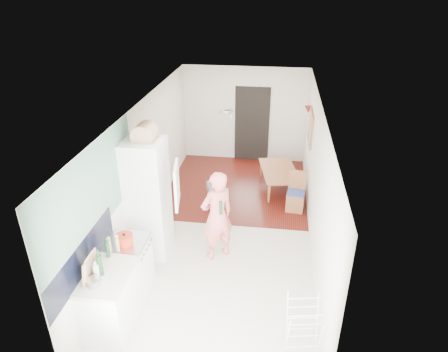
% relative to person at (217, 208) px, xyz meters
% --- Properties ---
extents(room_shell, '(3.20, 7.00, 2.50)m').
position_rel_person_xyz_m(room_shell, '(0.07, 0.78, 0.27)').
color(room_shell, silver).
rests_on(room_shell, ground).
extents(floor, '(3.20, 7.00, 0.01)m').
position_rel_person_xyz_m(floor, '(0.07, 0.78, -0.98)').
color(floor, beige).
rests_on(floor, ground).
extents(wood_floor_overlay, '(3.20, 3.30, 0.01)m').
position_rel_person_xyz_m(wood_floor_overlay, '(0.07, 2.63, -0.98)').
color(wood_floor_overlay, '#5C170F').
rests_on(wood_floor_overlay, room_shell).
extents(sage_wall_panel, '(0.02, 3.00, 1.30)m').
position_rel_person_xyz_m(sage_wall_panel, '(-1.52, -1.22, 0.87)').
color(sage_wall_panel, slate).
rests_on(sage_wall_panel, room_shell).
extents(tile_splashback, '(0.02, 1.90, 0.50)m').
position_rel_person_xyz_m(tile_splashback, '(-1.52, -1.77, 0.17)').
color(tile_splashback, black).
rests_on(tile_splashback, room_shell).
extents(doorway_recess, '(0.90, 0.04, 2.00)m').
position_rel_person_xyz_m(doorway_recess, '(0.27, 4.26, 0.02)').
color(doorway_recess, black).
rests_on(doorway_recess, room_shell).
extents(base_cabinet, '(0.60, 0.90, 0.86)m').
position_rel_person_xyz_m(base_cabinet, '(-1.23, -1.77, -0.55)').
color(base_cabinet, white).
rests_on(base_cabinet, room_shell).
extents(worktop, '(0.62, 0.92, 0.06)m').
position_rel_person_xyz_m(worktop, '(-1.23, -1.77, -0.09)').
color(worktop, silver).
rests_on(worktop, room_shell).
extents(range_cooker, '(0.60, 0.60, 0.88)m').
position_rel_person_xyz_m(range_cooker, '(-1.23, -1.02, -0.54)').
color(range_cooker, white).
rests_on(range_cooker, room_shell).
extents(cooker_top, '(0.60, 0.60, 0.04)m').
position_rel_person_xyz_m(cooker_top, '(-1.23, -1.02, -0.08)').
color(cooker_top, '#B3B3B5').
rests_on(cooker_top, room_shell).
extents(fridge_housing, '(0.66, 0.66, 2.15)m').
position_rel_person_xyz_m(fridge_housing, '(-1.20, 0.00, 0.09)').
color(fridge_housing, white).
rests_on(fridge_housing, room_shell).
extents(fridge_door, '(0.14, 0.56, 0.70)m').
position_rel_person_xyz_m(fridge_door, '(-0.59, -0.30, 0.57)').
color(fridge_door, white).
rests_on(fridge_door, room_shell).
extents(fridge_interior, '(0.02, 0.52, 0.66)m').
position_rel_person_xyz_m(fridge_interior, '(-0.89, 0.00, 0.57)').
color(fridge_interior, white).
rests_on(fridge_interior, room_shell).
extents(pinboard, '(0.03, 0.90, 0.70)m').
position_rel_person_xyz_m(pinboard, '(1.65, 2.68, 0.57)').
color(pinboard, tan).
rests_on(pinboard, room_shell).
extents(pinboard_frame, '(0.00, 0.94, 0.74)m').
position_rel_person_xyz_m(pinboard_frame, '(1.63, 2.68, 0.57)').
color(pinboard_frame, '#9C5435').
rests_on(pinboard_frame, room_shell).
extents(wall_sconce, '(0.18, 0.18, 0.16)m').
position_rel_person_xyz_m(wall_sconce, '(1.61, 3.33, 0.77)').
color(wall_sconce, maroon).
rests_on(wall_sconce, room_shell).
extents(person, '(0.86, 0.82, 1.97)m').
position_rel_person_xyz_m(person, '(0.00, 0.00, 0.00)').
color(person, '#ED716E').
rests_on(person, floor).
extents(dining_table, '(0.87, 1.28, 0.41)m').
position_rel_person_xyz_m(dining_table, '(1.06, 2.67, -0.78)').
color(dining_table, '#9C5435').
rests_on(dining_table, floor).
extents(dining_chair, '(0.40, 0.40, 0.86)m').
position_rel_person_xyz_m(dining_chair, '(1.40, 1.77, -0.56)').
color(dining_chair, '#9C5435').
rests_on(dining_chair, floor).
extents(stool, '(0.37, 0.37, 0.38)m').
position_rel_person_xyz_m(stool, '(-0.28, 1.72, -0.79)').
color(stool, '#9C5435').
rests_on(stool, floor).
extents(grey_drape, '(0.48, 0.48, 0.17)m').
position_rel_person_xyz_m(grey_drape, '(-0.28, 1.69, -0.52)').
color(grey_drape, slate).
rests_on(grey_drape, stool).
extents(drying_rack, '(0.48, 0.45, 0.81)m').
position_rel_person_xyz_m(drying_rack, '(1.42, -1.87, -0.58)').
color(drying_rack, white).
rests_on(drying_rack, floor).
extents(bread_bin, '(0.41, 0.39, 0.20)m').
position_rel_person_xyz_m(bread_bin, '(-1.16, 0.03, 1.27)').
color(bread_bin, tan).
rests_on(bread_bin, fridge_housing).
extents(red_casserole, '(0.28, 0.28, 0.15)m').
position_rel_person_xyz_m(red_casserole, '(-1.23, -1.08, 0.01)').
color(red_casserole, red).
rests_on(red_casserole, cooker_top).
extents(steel_pan, '(0.19, 0.19, 0.09)m').
position_rel_person_xyz_m(steel_pan, '(-1.30, -1.98, -0.02)').
color(steel_pan, '#B3B3B5').
rests_on(steel_pan, worktop).
extents(held_bottle, '(0.05, 0.05, 0.24)m').
position_rel_person_xyz_m(held_bottle, '(0.09, -0.18, 0.13)').
color(held_bottle, '#193B1E').
rests_on(held_bottle, person).
extents(bottle_a, '(0.08, 0.08, 0.32)m').
position_rel_person_xyz_m(bottle_a, '(-1.29, -1.78, 0.10)').
color(bottle_a, '#193B1E').
rests_on(bottle_a, worktop).
extents(bottle_b, '(0.07, 0.07, 0.26)m').
position_rel_person_xyz_m(bottle_b, '(-1.35, -1.40, 0.06)').
color(bottle_b, '#193B1E').
rests_on(bottle_b, worktop).
extents(bottle_c, '(0.10, 0.10, 0.20)m').
position_rel_person_xyz_m(bottle_c, '(-1.33, -1.83, 0.03)').
color(bottle_c, silver).
rests_on(bottle_c, worktop).
extents(pepper_mill_front, '(0.06, 0.06, 0.21)m').
position_rel_person_xyz_m(pepper_mill_front, '(-1.27, -1.24, 0.04)').
color(pepper_mill_front, tan).
rests_on(pepper_mill_front, worktop).
extents(pepper_mill_back, '(0.06, 0.06, 0.19)m').
position_rel_person_xyz_m(pepper_mill_back, '(-1.37, -1.28, 0.03)').
color(pepper_mill_back, tan).
rests_on(pepper_mill_back, worktop).
extents(chopping_boards, '(0.07, 0.29, 0.39)m').
position_rel_person_xyz_m(chopping_boards, '(-1.38, -1.89, 0.13)').
color(chopping_boards, tan).
rests_on(chopping_boards, worktop).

